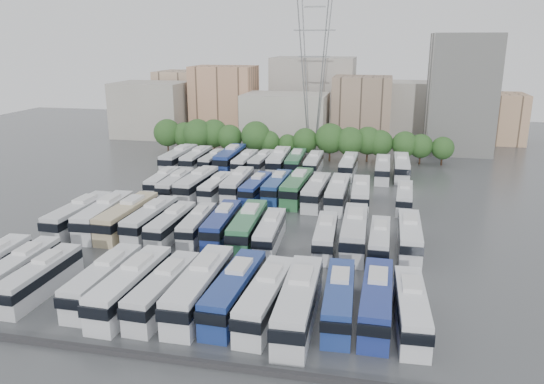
% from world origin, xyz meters
% --- Properties ---
extents(ground, '(220.00, 220.00, 0.00)m').
position_xyz_m(ground, '(0.00, 0.00, 0.00)').
color(ground, '#424447').
rests_on(ground, ground).
extents(parapet, '(56.00, 0.50, 0.50)m').
position_xyz_m(parapet, '(0.00, -33.00, 0.25)').
color(parapet, '#2D2D30').
rests_on(parapet, ground).
extents(tree_line, '(64.29, 7.84, 8.07)m').
position_xyz_m(tree_line, '(-2.71, 42.06, 4.42)').
color(tree_line, black).
rests_on(tree_line, ground).
extents(city_buildings, '(102.00, 35.00, 20.00)m').
position_xyz_m(city_buildings, '(-7.46, 71.86, 7.87)').
color(city_buildings, '#9E998E').
rests_on(city_buildings, ground).
extents(apartment_tower, '(14.00, 14.00, 26.00)m').
position_xyz_m(apartment_tower, '(34.00, 58.00, 13.00)').
color(apartment_tower, silver).
rests_on(apartment_tower, ground).
extents(electricity_pylon, '(9.00, 6.91, 33.83)m').
position_xyz_m(electricity_pylon, '(2.00, 50.00, 18.66)').
color(electricity_pylon, slate).
rests_on(electricity_pylon, ground).
extents(bus_r0_s1, '(2.99, 11.63, 3.62)m').
position_xyz_m(bus_r0_s1, '(-18.27, -23.13, 1.78)').
color(bus_r0_s1, silver).
rests_on(bus_r0_s1, ground).
extents(bus_r0_s2, '(2.56, 11.57, 3.63)m').
position_xyz_m(bus_r0_s2, '(-14.90, -24.66, 1.78)').
color(bus_r0_s2, silver).
rests_on(bus_r0_s2, ground).
extents(bus_r0_s4, '(2.68, 12.12, 3.80)m').
position_xyz_m(bus_r0_s4, '(-8.35, -23.99, 1.87)').
color(bus_r0_s4, silver).
rests_on(bus_r0_s4, ground).
extents(bus_r0_s5, '(3.18, 13.02, 4.06)m').
position_xyz_m(bus_r0_s5, '(-4.98, -24.82, 1.99)').
color(bus_r0_s5, white).
rests_on(bus_r0_s5, ground).
extents(bus_r0_s6, '(3.16, 12.21, 3.80)m').
position_xyz_m(bus_r0_s6, '(-1.70, -24.66, 1.87)').
color(bus_r0_s6, silver).
rests_on(bus_r0_s6, ground).
extents(bus_r0_s7, '(2.95, 13.47, 4.22)m').
position_xyz_m(bus_r0_s7, '(1.65, -23.89, 2.07)').
color(bus_r0_s7, silver).
rests_on(bus_r0_s7, ground).
extents(bus_r0_s8, '(3.27, 12.95, 4.03)m').
position_xyz_m(bus_r0_s8, '(5.01, -23.68, 1.98)').
color(bus_r0_s8, navy).
rests_on(bus_r0_s8, ground).
extents(bus_r0_s9, '(3.34, 12.63, 3.93)m').
position_xyz_m(bus_r0_s9, '(8.20, -24.34, 1.93)').
color(bus_r0_s9, silver).
rests_on(bus_r0_s9, ground).
extents(bus_r0_s10, '(3.25, 13.63, 4.26)m').
position_xyz_m(bus_r0_s10, '(11.35, -24.95, 2.09)').
color(bus_r0_s10, silver).
rests_on(bus_r0_s10, ground).
extents(bus_r0_s11, '(3.12, 12.07, 3.75)m').
position_xyz_m(bus_r0_s11, '(14.77, -23.02, 1.84)').
color(bus_r0_s11, navy).
rests_on(bus_r0_s11, ground).
extents(bus_r0_s12, '(2.90, 12.56, 3.93)m').
position_xyz_m(bus_r0_s12, '(18.14, -22.75, 1.93)').
color(bus_r0_s12, navy).
rests_on(bus_r0_s12, ground).
extents(bus_r0_s13, '(3.08, 11.94, 3.72)m').
position_xyz_m(bus_r0_s13, '(21.19, -23.43, 1.82)').
color(bus_r0_s13, silver).
rests_on(bus_r0_s13, ground).
extents(bus_r1_s0, '(3.23, 13.04, 4.06)m').
position_xyz_m(bus_r1_s0, '(-21.49, -6.84, 2.00)').
color(bus_r1_s0, silver).
rests_on(bus_r1_s0, ground).
extents(bus_r1_s1, '(3.38, 13.21, 4.11)m').
position_xyz_m(bus_r1_s1, '(-18.17, -6.11, 2.02)').
color(bus_r1_s1, silver).
rests_on(bus_r1_s1, ground).
extents(bus_r1_s2, '(3.25, 13.29, 4.15)m').
position_xyz_m(bus_r1_s2, '(-14.87, -6.03, 2.04)').
color(bus_r1_s2, tan).
rests_on(bus_r1_s2, ground).
extents(bus_r1_s3, '(3.00, 12.29, 3.83)m').
position_xyz_m(bus_r1_s3, '(-11.56, -6.03, 1.88)').
color(bus_r1_s3, silver).
rests_on(bus_r1_s3, ground).
extents(bus_r1_s4, '(2.76, 11.52, 3.60)m').
position_xyz_m(bus_r1_s4, '(-8.27, -6.97, 1.77)').
color(bus_r1_s4, silver).
rests_on(bus_r1_s4, ground).
extents(bus_r1_s5, '(2.90, 10.99, 3.42)m').
position_xyz_m(bus_r1_s5, '(-5.07, -6.09, 1.68)').
color(bus_r1_s5, silver).
rests_on(bus_r1_s5, ground).
extents(bus_r1_s6, '(3.19, 12.13, 3.77)m').
position_xyz_m(bus_r1_s6, '(-1.86, -5.65, 1.85)').
color(bus_r1_s6, navy).
rests_on(bus_r1_s6, ground).
extents(bus_r1_s7, '(3.40, 13.04, 4.06)m').
position_xyz_m(bus_r1_s7, '(1.72, -6.16, 1.99)').
color(bus_r1_s7, '#317248').
rests_on(bus_r1_s7, ground).
extents(bus_r1_s8, '(2.97, 11.36, 3.53)m').
position_xyz_m(bus_r1_s8, '(4.78, -7.01, 1.73)').
color(bus_r1_s8, silver).
rests_on(bus_r1_s8, ground).
extents(bus_r1_s10, '(2.93, 11.29, 3.51)m').
position_xyz_m(bus_r1_s10, '(11.67, -6.86, 1.72)').
color(bus_r1_s10, silver).
rests_on(bus_r1_s10, ground).
extents(bus_r1_s11, '(3.17, 13.49, 4.22)m').
position_xyz_m(bus_r1_s11, '(15.04, -5.62, 2.07)').
color(bus_r1_s11, silver).
rests_on(bus_r1_s11, ground).
extents(bus_r1_s12, '(2.50, 10.90, 3.41)m').
position_xyz_m(bus_r1_s12, '(18.12, -6.89, 1.67)').
color(bus_r1_s12, silver).
rests_on(bus_r1_s12, ground).
extents(bus_r1_s13, '(2.66, 12.13, 3.80)m').
position_xyz_m(bus_r1_s13, '(21.64, -5.09, 1.87)').
color(bus_r1_s13, silver).
rests_on(bus_r1_s13, ground).
extents(bus_r2_s1, '(2.82, 11.13, 3.47)m').
position_xyz_m(bus_r2_s1, '(-18.07, 12.95, 1.70)').
color(bus_r2_s1, silver).
rests_on(bus_r2_s1, ground).
extents(bus_r2_s2, '(2.74, 11.58, 3.62)m').
position_xyz_m(bus_r2_s2, '(-15.02, 11.19, 1.78)').
color(bus_r2_s2, silver).
rests_on(bus_r2_s2, ground).
extents(bus_r2_s3, '(3.39, 13.08, 4.07)m').
position_xyz_m(bus_r2_s3, '(-11.50, 11.64, 2.00)').
color(bus_r2_s3, silver).
rests_on(bus_r2_s3, ground).
extents(bus_r2_s4, '(2.74, 11.00, 3.43)m').
position_xyz_m(bus_r2_s4, '(-8.23, 11.49, 1.68)').
color(bus_r2_s4, white).
rests_on(bus_r2_s4, ground).
extents(bus_r2_s5, '(3.02, 12.59, 3.93)m').
position_xyz_m(bus_r2_s5, '(-5.08, 13.16, 1.93)').
color(bus_r2_s5, silver).
rests_on(bus_r2_s5, ground).
extents(bus_r2_s6, '(3.04, 11.53, 3.58)m').
position_xyz_m(bus_r2_s6, '(-1.73, 12.19, 1.76)').
color(bus_r2_s6, navy).
rests_on(bus_r2_s6, ground).
extents(bus_r2_s7, '(2.83, 12.03, 3.76)m').
position_xyz_m(bus_r2_s7, '(1.47, 13.31, 1.85)').
color(bus_r2_s7, navy).
rests_on(bus_r2_s7, ground).
extents(bus_r2_s8, '(3.49, 13.56, 4.22)m').
position_xyz_m(bus_r2_s8, '(4.83, 13.03, 2.07)').
color(bus_r2_s8, '#2F6F3F').
rests_on(bus_r2_s8, ground).
extents(bus_r2_s9, '(3.28, 12.70, 3.95)m').
position_xyz_m(bus_r2_s9, '(8.09, 11.70, 1.94)').
color(bus_r2_s9, silver).
rests_on(bus_r2_s9, ground).
extents(bus_r2_s10, '(2.96, 12.96, 4.05)m').
position_xyz_m(bus_r2_s10, '(11.46, 11.22, 1.99)').
color(bus_r2_s10, silver).
rests_on(bus_r2_s10, ground).
extents(bus_r2_s11, '(3.04, 12.32, 3.84)m').
position_xyz_m(bus_r2_s11, '(14.90, 11.83, 1.89)').
color(bus_r2_s11, silver).
rests_on(bus_r2_s11, ground).
extents(bus_r2_s13, '(2.77, 10.88, 3.39)m').
position_xyz_m(bus_r2_s13, '(21.45, 12.23, 1.66)').
color(bus_r2_s13, silver).
rests_on(bus_r2_s13, ground).
extents(bus_r3_s0, '(3.20, 13.40, 4.19)m').
position_xyz_m(bus_r3_s0, '(-21.57, 29.02, 2.05)').
color(bus_r3_s0, silver).
rests_on(bus_r3_s0, ground).
extents(bus_r3_s1, '(2.78, 12.45, 3.90)m').
position_xyz_m(bus_r3_s1, '(-18.13, 29.63, 1.92)').
color(bus_r3_s1, silver).
rests_on(bus_r3_s1, ground).
extents(bus_r3_s2, '(2.83, 11.07, 3.45)m').
position_xyz_m(bus_r3_s2, '(-14.75, 30.07, 1.69)').
color(bus_r3_s2, silver).
rests_on(bus_r3_s2, ground).
extents(bus_r3_s3, '(3.00, 13.70, 4.30)m').
position_xyz_m(bus_r3_s3, '(-11.56, 30.88, 2.11)').
color(bus_r3_s3, navy).
rests_on(bus_r3_s3, ground).
extents(bus_r3_s4, '(2.65, 11.70, 3.67)m').
position_xyz_m(bus_r3_s4, '(-8.15, 29.48, 1.80)').
color(bus_r3_s4, silver).
rests_on(bus_r3_s4, ground).
extents(bus_r3_s5, '(3.07, 11.59, 3.60)m').
position_xyz_m(bus_r3_s5, '(-5.06, 30.47, 1.77)').
color(bus_r3_s5, silver).
rests_on(bus_r3_s5, ground).
extents(bus_r3_s6, '(3.50, 13.60, 4.23)m').
position_xyz_m(bus_r3_s6, '(-1.70, 30.48, 2.08)').
color(bus_r3_s6, silver).
rests_on(bus_r3_s6, ground).
extents(bus_r3_s7, '(3.13, 12.63, 3.94)m').
position_xyz_m(bus_r3_s7, '(1.52, 31.05, 1.93)').
color(bus_r3_s7, '#2E6B45').
rests_on(bus_r3_s7, ground).
extents(bus_r3_s8, '(2.60, 11.72, 3.68)m').
position_xyz_m(bus_r3_s8, '(4.97, 31.07, 1.80)').
color(bus_r3_s8, silver).
rests_on(bus_r3_s8, ground).
extents(bus_r3_s10, '(2.93, 11.93, 3.72)m').
position_xyz_m(bus_r3_s10, '(11.64, 30.82, 1.83)').
color(bus_r3_s10, white).
rests_on(bus_r3_s10, ground).
extents(bus_r3_s12, '(2.68, 12.11, 3.80)m').
position_xyz_m(bus_r3_s12, '(17.95, 29.43, 1.86)').
color(bus_r3_s12, silver).
rests_on(bus_r3_s12, ground).
extents(bus_r3_s13, '(2.81, 12.63, 3.96)m').
position_xyz_m(bus_r3_s13, '(21.37, 31.32, 1.94)').
color(bus_r3_s13, silver).
rests_on(bus_r3_s13, ground).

